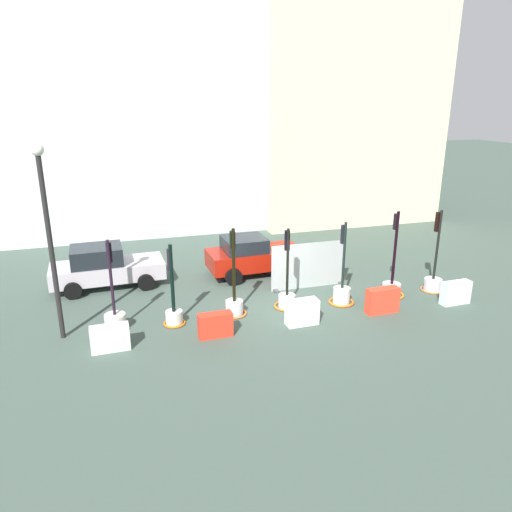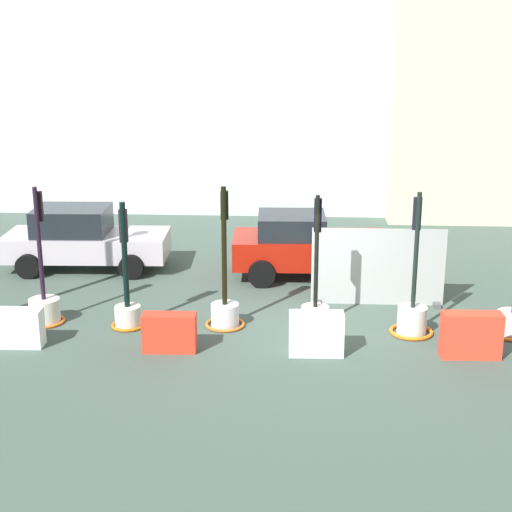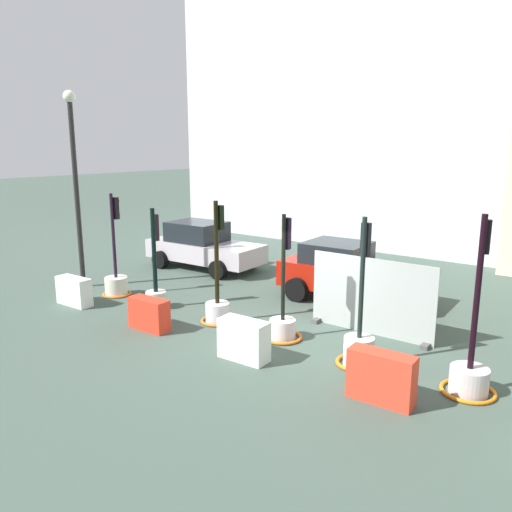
{
  "view_description": "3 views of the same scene",
  "coord_description": "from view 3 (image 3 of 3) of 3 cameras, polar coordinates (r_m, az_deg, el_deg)",
  "views": [
    {
      "loc": [
        -5.62,
        -14.62,
        7.06
      ],
      "look_at": [
        -1.04,
        0.48,
        1.88
      ],
      "focal_mm": 33.58,
      "sensor_mm": 36.0,
      "label": 1
    },
    {
      "loc": [
        -0.4,
        -15.2,
        6.06
      ],
      "look_at": [
        -1.26,
        -0.34,
        1.69
      ],
      "focal_mm": 53.1,
      "sensor_mm": 36.0,
      "label": 2
    },
    {
      "loc": [
        6.1,
        -9.1,
        4.39
      ],
      "look_at": [
        -0.99,
        0.35,
        1.77
      ],
      "focal_mm": 35.54,
      "sensor_mm": 36.0,
      "label": 3
    }
  ],
  "objects": [
    {
      "name": "traffic_light_2",
      "position": [
        12.77,
        -4.34,
        -5.14
      ],
      "size": [
        0.86,
        0.86,
        3.06
      ],
      "color": "silver",
      "rests_on": "ground_plane"
    },
    {
      "name": "traffic_light_5",
      "position": [
        10.02,
        22.96,
        -11.56
      ],
      "size": [
        0.97,
        0.97,
        3.25
      ],
      "color": "beige",
      "rests_on": "ground_plane"
    },
    {
      "name": "traffic_light_0",
      "position": [
        15.55,
        -15.45,
        -2.6
      ],
      "size": [
        0.84,
        0.84,
        3.02
      ],
      "color": "silver",
      "rests_on": "ground_plane"
    },
    {
      "name": "building_main_facade",
      "position": [
        24.89,
        13.66,
        17.83
      ],
      "size": [
        18.65,
        6.66,
        13.65
      ],
      "color": "silver",
      "rests_on": "ground_plane"
    },
    {
      "name": "traffic_light_3",
      "position": [
        11.71,
        3.05,
        -7.27
      ],
      "size": [
        0.92,
        0.92,
        2.89
      ],
      "color": "silver",
      "rests_on": "ground_plane"
    },
    {
      "name": "car_silver_hatchback",
      "position": [
        18.32,
        -5.99,
        1.14
      ],
      "size": [
        4.37,
        2.25,
        1.66
      ],
      "color": "#B6ADB4",
      "rests_on": "ground_plane"
    },
    {
      "name": "ground_plane",
      "position": [
        11.8,
        2.9,
        -9.36
      ],
      "size": [
        120.0,
        120.0,
        0.0
      ],
      "primitive_type": "plane",
      "color": "#3F5047"
    },
    {
      "name": "construction_barrier_1",
      "position": [
        12.53,
        -11.95,
        -6.42
      ],
      "size": [
        1.07,
        0.43,
        0.77
      ],
      "color": "red",
      "rests_on": "ground_plane"
    },
    {
      "name": "construction_barrier_3",
      "position": [
        9.24,
        13.9,
        -13.11
      ],
      "size": [
        1.17,
        0.43,
        0.91
      ],
      "color": "red",
      "rests_on": "ground_plane"
    },
    {
      "name": "traffic_light_4",
      "position": [
        10.56,
        11.54,
        -9.54
      ],
      "size": [
        0.92,
        0.92,
        3.03
      ],
      "color": "silver",
      "rests_on": "ground_plane"
    },
    {
      "name": "car_red_compact",
      "position": [
        14.7,
        10.29,
        -1.78
      ],
      "size": [
        3.98,
        2.29,
        1.64
      ],
      "color": "#9F160A",
      "rests_on": "ground_plane"
    },
    {
      "name": "traffic_light_1",
      "position": [
        14.07,
        -11.2,
        -3.69
      ],
      "size": [
        0.73,
        0.73,
        2.74
      ],
      "color": "beige",
      "rests_on": "ground_plane"
    },
    {
      "name": "construction_barrier_2",
      "position": [
        10.62,
        -1.38,
        -9.42
      ],
      "size": [
        1.08,
        0.49,
        0.85
      ],
      "color": "white",
      "rests_on": "ground_plane"
    },
    {
      "name": "site_fence_panel",
      "position": [
        12.18,
        12.81,
        -4.71
      ],
      "size": [
        3.06,
        0.5,
        1.82
      ],
      "color": "#A0A7A5",
      "rests_on": "ground_plane"
    },
    {
      "name": "construction_barrier_0",
      "position": [
        14.98,
        -19.79,
        -3.75
      ],
      "size": [
        1.13,
        0.44,
        0.78
      ],
      "color": "silver",
      "rests_on": "ground_plane"
    },
    {
      "name": "street_lamp_post",
      "position": [
        16.33,
        -19.71,
        8.99
      ],
      "size": [
        0.36,
        0.36,
        5.93
      ],
      "color": "black",
      "rests_on": "ground_plane"
    }
  ]
}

